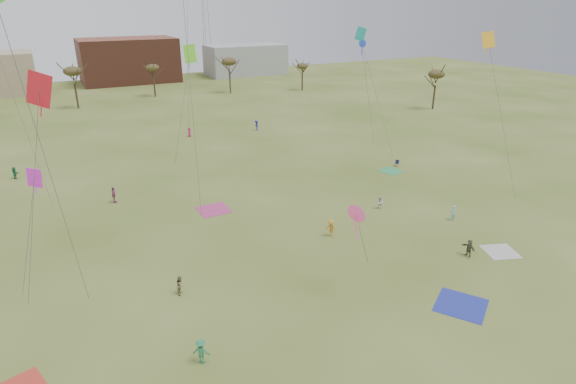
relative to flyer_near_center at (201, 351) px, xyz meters
name	(u,v)px	position (x,y,z in m)	size (l,w,h in m)	color
ground	(361,312)	(12.34, -0.39, -0.89)	(260.00, 260.00, 0.00)	#45581B
flyer_near_center	(201,351)	(0.00, 0.00, 0.00)	(1.15, 0.66, 1.77)	#297D4F
spectator_fore_b	(180,285)	(0.94, 8.31, -0.09)	(0.78, 0.61, 1.60)	olive
spectator_fore_c	(469,248)	(26.13, 2.08, -0.08)	(1.50, 0.48, 1.62)	#504C39
flyer_mid_b	(331,228)	(16.97, 11.26, 0.00)	(1.15, 0.66, 1.77)	#BF8123
flyer_mid_c	(453,213)	(30.55, 8.43, -0.05)	(0.61, 0.40, 1.67)	#73BBBF
spectator_mid_d	(114,195)	(-0.87, 30.03, 0.07)	(1.12, 0.47, 1.91)	#933D70
spectator_mid_e	(380,203)	(25.47, 14.36, -0.12)	(0.75, 0.58, 1.54)	silver
flyer_far_a	(15,173)	(-11.23, 44.35, -0.07)	(1.51, 0.48, 1.63)	#277644
flyer_far_b	(189,132)	(15.19, 54.10, -0.07)	(0.80, 0.52, 1.63)	#BF2056
flyer_far_c	(256,125)	(27.24, 52.75, 0.01)	(1.16, 0.66, 1.79)	navy
blanket_blue	(461,305)	(19.72, -3.25, -0.88)	(3.61, 3.61, 0.03)	#2431A0
blanket_cream	(500,252)	(29.41, 1.20, -0.88)	(2.87, 2.87, 0.03)	beige
blanket_plum	(214,210)	(8.67, 22.75, -0.88)	(3.36, 3.36, 0.03)	#B93978
blanket_olive	(391,171)	(34.76, 23.95, -0.88)	(2.74, 2.74, 0.03)	#379757
camp_chair_right	(397,164)	(36.77, 25.18, -0.63)	(0.74, 0.73, 0.87)	#151A3A
tree_line	(125,78)	(9.50, 78.74, 6.20)	(117.44, 49.32, 8.91)	#3A2B1E
building_brick	(129,60)	(17.34, 119.61, 5.11)	(26.00, 16.00, 12.00)	brown
building_grey	(246,60)	(52.34, 117.61, 3.61)	(24.00, 12.00, 9.00)	gray
radio_tower	(205,9)	(42.34, 124.61, 18.32)	(1.51, 1.72, 41.00)	#9EA3A8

